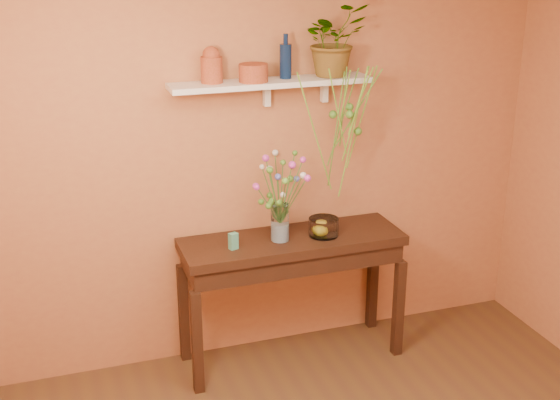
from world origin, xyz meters
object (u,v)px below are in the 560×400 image
at_px(terracotta_jug, 212,65).
at_px(bouquet, 279,181).
at_px(spider_plant, 333,40).
at_px(glass_vase, 280,225).
at_px(sideboard, 292,255).
at_px(glass_bowl, 324,228).
at_px(blue_bottle, 286,60).

bearing_deg(terracotta_jug, bouquet, -24.87).
xyz_separation_m(spider_plant, glass_vase, (-0.41, -0.16, -1.16)).
bearing_deg(sideboard, spider_plant, 23.93).
xyz_separation_m(sideboard, glass_bowl, (0.21, -0.03, 0.19)).
bearing_deg(blue_bottle, glass_bowl, -42.80).
distance_m(sideboard, glass_vase, 0.26).
distance_m(spider_plant, bouquet, 0.96).
bearing_deg(sideboard, bouquet, -168.51).
xyz_separation_m(terracotta_jug, spider_plant, (0.80, -0.01, 0.12)).
bearing_deg(blue_bottle, glass_vase, -118.95).
bearing_deg(glass_bowl, sideboard, 170.56).
bearing_deg(terracotta_jug, blue_bottle, 0.04).
relative_size(terracotta_jug, glass_bowl, 1.12).
height_order(bouquet, glass_bowl, bouquet).
distance_m(spider_plant, glass_bowl, 1.23).
bearing_deg(spider_plant, glass_vase, -158.61).
bearing_deg(glass_vase, sideboard, 11.92).
bearing_deg(terracotta_jug, spider_plant, -0.88).
height_order(blue_bottle, spider_plant, spider_plant).
bearing_deg(glass_vase, spider_plant, 21.39).
relative_size(terracotta_jug, bouquet, 0.40).
distance_m(sideboard, terracotta_jug, 1.37).
relative_size(blue_bottle, bouquet, 0.50).
height_order(blue_bottle, glass_vase, blue_bottle).
relative_size(sideboard, spider_plant, 3.24).
height_order(spider_plant, bouquet, spider_plant).
xyz_separation_m(sideboard, glass_vase, (-0.09, -0.02, 0.24)).
relative_size(sideboard, glass_vase, 5.98).
height_order(glass_vase, bouquet, bouquet).
bearing_deg(blue_bottle, bouquet, -120.19).
relative_size(sideboard, blue_bottle, 5.33).
distance_m(glass_vase, glass_bowl, 0.31).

